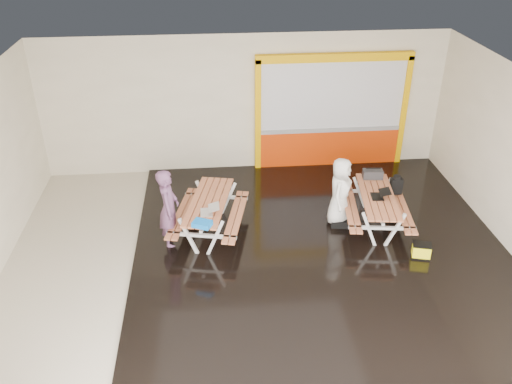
{
  "coord_description": "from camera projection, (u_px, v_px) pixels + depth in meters",
  "views": [
    {
      "loc": [
        -0.89,
        -8.6,
        6.39
      ],
      "look_at": [
        0.0,
        0.9,
        1.0
      ],
      "focal_mm": 37.53,
      "sensor_mm": 36.0,
      "label": 1
    }
  ],
  "objects": [
    {
      "name": "fluke_bag",
      "position": [
        421.0,
        251.0,
        10.52
      ],
      "size": [
        0.41,
        0.32,
        0.31
      ],
      "color": "black",
      "rests_on": "deck"
    },
    {
      "name": "toolbox",
      "position": [
        373.0,
        174.0,
        11.89
      ],
      "size": [
        0.45,
        0.26,
        0.25
      ],
      "color": "black",
      "rests_on": "picnic_table_right"
    },
    {
      "name": "backpack",
      "position": [
        396.0,
        185.0,
        11.79
      ],
      "size": [
        0.26,
        0.17,
        0.43
      ],
      "color": "black",
      "rests_on": "picnic_table_right"
    },
    {
      "name": "kiosk",
      "position": [
        331.0,
        114.0,
        13.55
      ],
      "size": [
        3.88,
        0.16,
        3.0
      ],
      "color": "red",
      "rests_on": "room"
    },
    {
      "name": "laptop_left",
      "position": [
        209.0,
        211.0,
        10.57
      ],
      "size": [
        0.38,
        0.34,
        0.16
      ],
      "color": "silver",
      "rests_on": "picnic_table_left"
    },
    {
      "name": "person_right",
      "position": [
        340.0,
        191.0,
        11.33
      ],
      "size": [
        0.75,
        0.87,
        1.51
      ],
      "primitive_type": "imported",
      "rotation": [
        0.0,
        0.0,
        1.14
      ],
      "color": "white",
      "rests_on": "deck"
    },
    {
      "name": "person_left",
      "position": [
        169.0,
        208.0,
        10.67
      ],
      "size": [
        0.43,
        0.64,
        1.69
      ],
      "primitive_type": "imported",
      "rotation": [
        0.0,
        0.0,
        1.52
      ],
      "color": "#674063",
      "rests_on": "deck"
    },
    {
      "name": "room",
      "position": [
        261.0,
        180.0,
        9.81
      ],
      "size": [
        10.02,
        8.02,
        3.52
      ],
      "color": "beige",
      "rests_on": "ground"
    },
    {
      "name": "laptop_right",
      "position": [
        380.0,
        195.0,
        11.17
      ],
      "size": [
        0.42,
        0.38,
        0.16
      ],
      "color": "black",
      "rests_on": "picnic_table_right"
    },
    {
      "name": "blue_pouch",
      "position": [
        202.0,
        224.0,
        10.15
      ],
      "size": [
        0.42,
        0.37,
        0.1
      ],
      "primitive_type": "cube",
      "rotation": [
        0.0,
        0.0,
        -0.44
      ],
      "color": "blue",
      "rests_on": "picnic_table_left"
    },
    {
      "name": "dark_case",
      "position": [
        340.0,
        222.0,
        11.58
      ],
      "size": [
        0.44,
        0.36,
        0.15
      ],
      "primitive_type": "cube",
      "rotation": [
        0.0,
        0.0,
        -0.14
      ],
      "color": "black",
      "rests_on": "deck"
    },
    {
      "name": "deck",
      "position": [
        322.0,
        253.0,
        10.76
      ],
      "size": [
        7.5,
        7.98,
        0.05
      ],
      "primitive_type": "cube",
      "color": "black",
      "rests_on": "room"
    },
    {
      "name": "picnic_table_right",
      "position": [
        377.0,
        203.0,
        11.35
      ],
      "size": [
        1.59,
        2.14,
        0.79
      ],
      "color": "#C0714B",
      "rests_on": "deck"
    },
    {
      "name": "picnic_table_left",
      "position": [
        209.0,
        209.0,
        11.1
      ],
      "size": [
        1.79,
        2.29,
        0.82
      ],
      "color": "#C0714B",
      "rests_on": "deck"
    }
  ]
}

